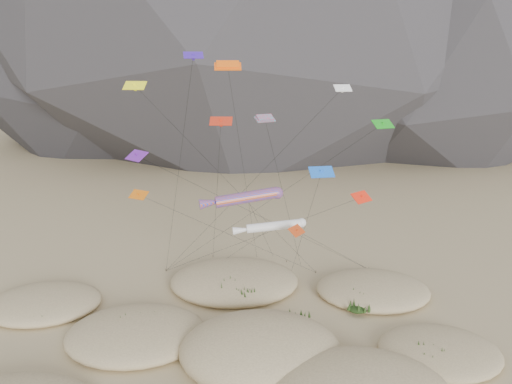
{
  "coord_description": "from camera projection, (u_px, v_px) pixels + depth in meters",
  "views": [
    {
      "loc": [
        -0.36,
        -36.53,
        25.84
      ],
      "look_at": [
        0.96,
        12.0,
        12.98
      ],
      "focal_mm": 35.0,
      "sensor_mm": 36.0,
      "label": 1
    }
  ],
  "objects": [
    {
      "name": "ground",
      "position": [
        248.0,
        378.0,
        41.93
      ],
      "size": [
        500.0,
        500.0,
        0.0
      ],
      "primitive_type": "plane",
      "color": "#CCB789",
      "rests_on": "ground"
    },
    {
      "name": "dunes",
      "position": [
        228.0,
        346.0,
        45.17
      ],
      "size": [
        50.7,
        38.78,
        4.45
      ],
      "color": "#CCB789",
      "rests_on": "ground"
    },
    {
      "name": "dune_grass",
      "position": [
        239.0,
        342.0,
        45.57
      ],
      "size": [
        40.58,
        26.05,
        1.57
      ],
      "color": "black",
      "rests_on": "ground"
    },
    {
      "name": "kite_stakes",
      "position": [
        267.0,
        267.0,
        63.86
      ],
      "size": [
        25.85,
        6.27,
        0.3
      ],
      "color": "#3F2D1E",
      "rests_on": "ground"
    },
    {
      "name": "rainbow_tube_kite",
      "position": [
        244.0,
        198.0,
        48.53
      ],
      "size": [
        8.4,
        17.75,
        13.8
      ],
      "color": "#D55216",
      "rests_on": "ground"
    },
    {
      "name": "white_tube_kite",
      "position": [
        271.0,
        226.0,
        47.4
      ],
      "size": [
        9.23,
        16.79,
        11.24
      ],
      "color": "silver",
      "rests_on": "ground"
    },
    {
      "name": "orange_parafoil",
      "position": [
        228.0,
        68.0,
        50.68
      ],
      "size": [
        4.7,
        11.42,
        25.83
      ],
      "color": "#FF5D0D",
      "rests_on": "ground"
    },
    {
      "name": "multi_parafoil",
      "position": [
        266.0,
        121.0,
        49.54
      ],
      "size": [
        6.36,
        11.63,
        20.67
      ],
      "color": "#FF1A42",
      "rests_on": "ground"
    },
    {
      "name": "delta_kites",
      "position": [
        254.0,
        152.0,
        48.59
      ],
      "size": [
        27.74,
        21.75,
        26.55
      ],
      "color": "#FFFB1A",
      "rests_on": "ground"
    }
  ]
}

